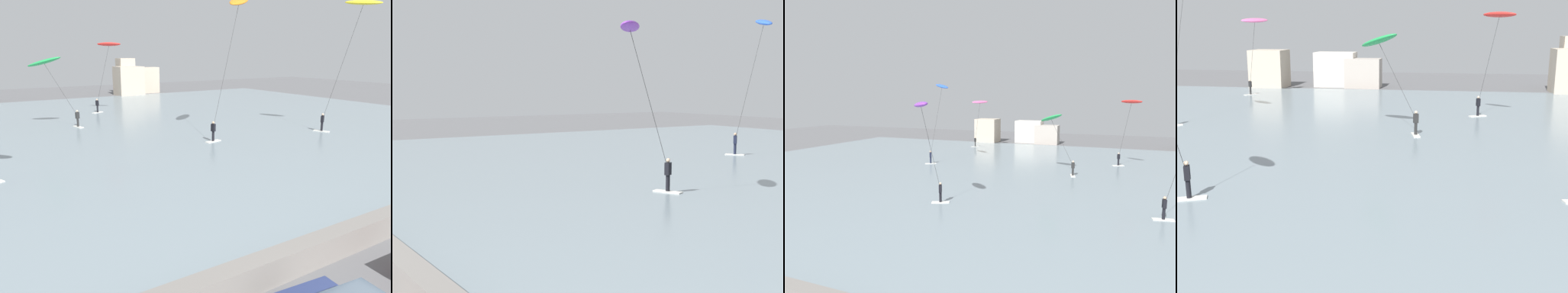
# 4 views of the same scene
# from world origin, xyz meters

# --- Properties ---
(seawall_barrier) EXTENTS (60.00, 0.70, 0.95)m
(seawall_barrier) POSITION_xyz_m (0.00, 3.56, 0.48)
(seawall_barrier) COLOR slate
(seawall_barrier) RESTS_ON ground
(kitesurfer_blue) EXTENTS (2.83, 3.35, 10.21)m
(kitesurfer_blue) POSITION_xyz_m (-15.07, 34.16, 8.57)
(kitesurfer_blue) COLOR silver
(kitesurfer_blue) RESTS_ON water_bay
(kitesurfer_purple) EXTENTS (2.41, 3.77, 8.07)m
(kitesurfer_purple) POSITION_xyz_m (-6.80, 16.27, 6.86)
(kitesurfer_purple) COLOR silver
(kitesurfer_purple) RESTS_ON water_bay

